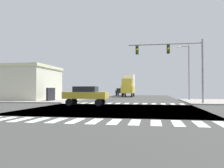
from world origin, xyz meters
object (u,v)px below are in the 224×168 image
at_px(street_lamp, 187,68).
at_px(bank_building, 11,83).
at_px(traffic_signal_mast, 173,56).
at_px(box_truck_nearside_1, 128,85).
at_px(sedan_farside_1, 120,91).
at_px(sedan_middle_4, 86,94).

xyz_separation_m(street_lamp, bank_building, (-25.68, -2.58, -2.16)).
xyz_separation_m(traffic_signal_mast, bank_building, (-23.08, 5.44, -2.68)).
relative_size(street_lamp, bank_building, 0.53).
relative_size(box_truck_nearside_1, sedan_farside_1, 1.67).
xyz_separation_m(bank_building, sedan_farside_1, (12.74, 26.81, -1.39)).
xyz_separation_m(street_lamp, box_truck_nearside_1, (-9.94, 15.86, -2.10)).
height_order(bank_building, sedan_farside_1, bank_building).
relative_size(traffic_signal_mast, bank_building, 0.55).
xyz_separation_m(bank_building, sedan_middle_4, (14.33, -9.21, -1.39)).
bearing_deg(street_lamp, traffic_signal_mast, -108.00).
distance_m(street_lamp, sedan_middle_4, 16.75).
relative_size(traffic_signal_mast, sedan_farside_1, 1.86).
bearing_deg(sedan_farside_1, sedan_middle_4, 92.52).
relative_size(traffic_signal_mast, street_lamp, 1.03).
xyz_separation_m(traffic_signal_mast, sedan_farside_1, (-10.33, 32.25, -4.08)).
bearing_deg(sedan_middle_4, traffic_signal_mast, 113.32).
xyz_separation_m(traffic_signal_mast, street_lamp, (2.61, 8.02, -0.53)).
distance_m(street_lamp, sedan_farside_1, 27.69).
distance_m(traffic_signal_mast, bank_building, 23.86).
bearing_deg(sedan_farside_1, street_lamp, 118.11).
bearing_deg(box_truck_nearside_1, sedan_middle_4, 87.07).
xyz_separation_m(street_lamp, sedan_middle_4, (-11.36, -11.79, -3.55)).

